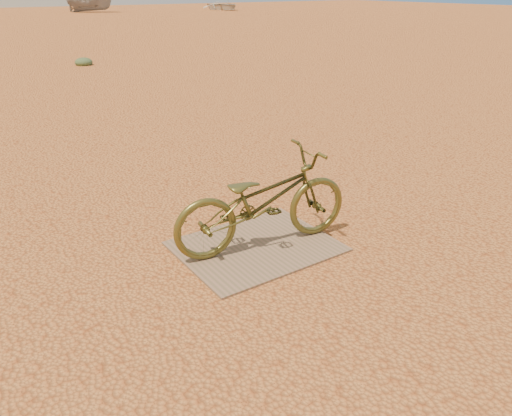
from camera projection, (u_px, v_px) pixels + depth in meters
ground at (246, 221)px, 5.42m from camera, size 120.00×120.00×0.00m
plywood_board at (256, 246)px, 4.86m from camera, size 1.47×1.17×0.02m
bicycle at (263, 201)px, 4.68m from camera, size 1.85×0.86×0.94m
boat_mid_right at (90, 2)px, 45.23m from camera, size 4.61×3.99×1.73m
boat_far_right at (223, 5)px, 49.29m from camera, size 3.27×4.41×0.88m
kale_b at (84, 65)px, 15.82m from camera, size 0.55×0.55×0.30m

